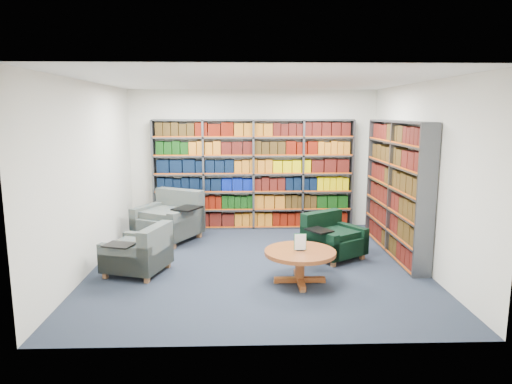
{
  "coord_description": "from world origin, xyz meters",
  "views": [
    {
      "loc": [
        -0.23,
        -6.81,
        2.35
      ],
      "look_at": [
        0.0,
        0.6,
        1.05
      ],
      "focal_mm": 32.0,
      "sensor_mm": 36.0,
      "label": 1
    }
  ],
  "objects_px": {
    "chair_teal_left": "(171,220)",
    "chair_green_right": "(331,239)",
    "coffee_table": "(300,257)",
    "chair_teal_front": "(142,254)"
  },
  "relations": [
    {
      "from": "chair_teal_left",
      "to": "coffee_table",
      "type": "bearing_deg",
      "value": -47.54
    },
    {
      "from": "chair_green_right",
      "to": "coffee_table",
      "type": "height_order",
      "value": "chair_green_right"
    },
    {
      "from": "chair_green_right",
      "to": "chair_teal_front",
      "type": "height_order",
      "value": "chair_teal_front"
    },
    {
      "from": "chair_green_right",
      "to": "coffee_table",
      "type": "distance_m",
      "value": 1.34
    },
    {
      "from": "chair_green_right",
      "to": "chair_teal_front",
      "type": "relative_size",
      "value": 1.04
    },
    {
      "from": "chair_teal_left",
      "to": "chair_green_right",
      "type": "distance_m",
      "value": 3.01
    },
    {
      "from": "chair_green_right",
      "to": "chair_teal_front",
      "type": "bearing_deg",
      "value": -166.24
    },
    {
      "from": "chair_teal_left",
      "to": "chair_green_right",
      "type": "bearing_deg",
      "value": -22.54
    },
    {
      "from": "chair_teal_left",
      "to": "coffee_table",
      "type": "height_order",
      "value": "chair_teal_left"
    },
    {
      "from": "chair_teal_left",
      "to": "chair_green_right",
      "type": "relative_size",
      "value": 1.23
    }
  ]
}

